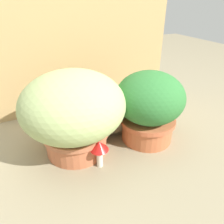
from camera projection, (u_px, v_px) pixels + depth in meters
ground_plane at (94, 150)px, 1.14m from camera, size 6.00×6.00×0.00m
cardboard_backdrop at (83, 39)px, 1.38m from camera, size 1.25×0.03×0.96m
grass_planter at (74, 110)px, 1.03m from camera, size 0.51×0.51×0.43m
leafy_planter at (149, 105)px, 1.14m from camera, size 0.37×0.37×0.40m
cat at (113, 115)px, 1.23m from camera, size 0.36×0.26×0.32m
mushroom_ornament_pink at (63, 146)px, 1.02m from camera, size 0.09×0.09×0.13m
mushroom_ornament_red at (99, 148)px, 0.98m from camera, size 0.09×0.09×0.14m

